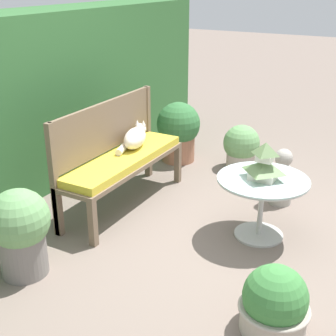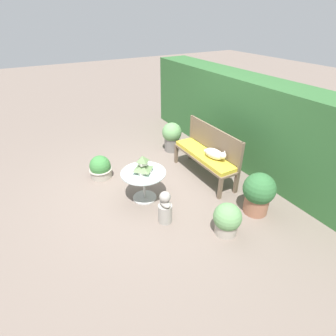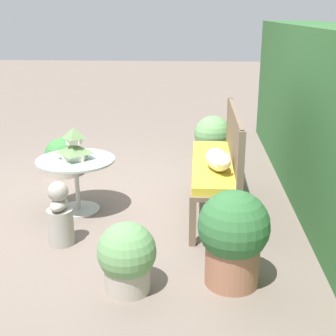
{
  "view_description": "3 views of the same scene",
  "coord_description": "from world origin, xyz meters",
  "px_view_note": "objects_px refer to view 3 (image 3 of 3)",
  "views": [
    {
      "loc": [
        -3.26,
        -1.34,
        2.13
      ],
      "look_at": [
        0.26,
        0.62,
        0.46
      ],
      "focal_mm": 50.0,
      "sensor_mm": 36.0,
      "label": 1
    },
    {
      "loc": [
        3.76,
        -1.8,
        2.92
      ],
      "look_at": [
        0.16,
        0.25,
        0.42
      ],
      "focal_mm": 28.0,
      "sensor_mm": 36.0,
      "label": 2
    },
    {
      "loc": [
        4.58,
        0.89,
        1.92
      ],
      "look_at": [
        0.25,
        0.62,
        0.47
      ],
      "focal_mm": 50.0,
      "sensor_mm": 36.0,
      "label": 3
    }
  ],
  "objects_px": {
    "potted_plant_path_edge": "(127,258)",
    "cat": "(218,160)",
    "pagoda_birdhouse": "(75,146)",
    "patio_table": "(76,170)",
    "garden_bust": "(60,216)",
    "potted_plant_patio_mid": "(212,141)",
    "garden_bench": "(213,169)",
    "potted_plant_table_near": "(62,159)",
    "potted_plant_bench_left": "(233,236)"
  },
  "relations": [
    {
      "from": "potted_plant_path_edge",
      "to": "cat",
      "type": "bearing_deg",
      "value": 150.54
    },
    {
      "from": "pagoda_birdhouse",
      "to": "potted_plant_path_edge",
      "type": "distance_m",
      "value": 1.62
    },
    {
      "from": "patio_table",
      "to": "potted_plant_path_edge",
      "type": "bearing_deg",
      "value": 26.94
    },
    {
      "from": "pagoda_birdhouse",
      "to": "garden_bust",
      "type": "distance_m",
      "value": 0.83
    },
    {
      "from": "pagoda_birdhouse",
      "to": "potted_plant_patio_mid",
      "type": "distance_m",
      "value": 2.0
    },
    {
      "from": "garden_bench",
      "to": "potted_plant_path_edge",
      "type": "bearing_deg",
      "value": -23.74
    },
    {
      "from": "garden_bench",
      "to": "garden_bust",
      "type": "height_order",
      "value": "garden_bust"
    },
    {
      "from": "pagoda_birdhouse",
      "to": "potted_plant_patio_mid",
      "type": "bearing_deg",
      "value": 135.34
    },
    {
      "from": "cat",
      "to": "garden_bust",
      "type": "xyz_separation_m",
      "value": [
        0.54,
        -1.36,
        -0.36
      ]
    },
    {
      "from": "patio_table",
      "to": "potted_plant_table_near",
      "type": "height_order",
      "value": "patio_table"
    },
    {
      "from": "garden_bust",
      "to": "potted_plant_table_near",
      "type": "relative_size",
      "value": 1.24
    },
    {
      "from": "potted_plant_table_near",
      "to": "potted_plant_patio_mid",
      "type": "xyz_separation_m",
      "value": [
        -0.32,
        1.85,
        0.17
      ]
    },
    {
      "from": "cat",
      "to": "potted_plant_table_near",
      "type": "height_order",
      "value": "cat"
    },
    {
      "from": "cat",
      "to": "potted_plant_patio_mid",
      "type": "xyz_separation_m",
      "value": [
        -1.58,
        -0.0,
        -0.25
      ]
    },
    {
      "from": "potted_plant_bench_left",
      "to": "patio_table",
      "type": "bearing_deg",
      "value": -130.5
    },
    {
      "from": "garden_bust",
      "to": "potted_plant_table_near",
      "type": "height_order",
      "value": "garden_bust"
    },
    {
      "from": "potted_plant_bench_left",
      "to": "garden_bust",
      "type": "bearing_deg",
      "value": -110.49
    },
    {
      "from": "patio_table",
      "to": "garden_bench",
      "type": "bearing_deg",
      "value": 93.34
    },
    {
      "from": "garden_bench",
      "to": "potted_plant_patio_mid",
      "type": "height_order",
      "value": "potted_plant_patio_mid"
    },
    {
      "from": "cat",
      "to": "potted_plant_bench_left",
      "type": "height_order",
      "value": "cat"
    },
    {
      "from": "garden_bust",
      "to": "potted_plant_patio_mid",
      "type": "bearing_deg",
      "value": 148.63
    },
    {
      "from": "garden_bench",
      "to": "garden_bust",
      "type": "relative_size",
      "value": 2.74
    },
    {
      "from": "garden_bust",
      "to": "potted_plant_bench_left",
      "type": "height_order",
      "value": "potted_plant_bench_left"
    },
    {
      "from": "pagoda_birdhouse",
      "to": "potted_plant_bench_left",
      "type": "distance_m",
      "value": 1.95
    },
    {
      "from": "garden_bench",
      "to": "pagoda_birdhouse",
      "type": "xyz_separation_m",
      "value": [
        0.08,
        -1.35,
        0.24
      ]
    },
    {
      "from": "pagoda_birdhouse",
      "to": "potted_plant_patio_mid",
      "type": "height_order",
      "value": "pagoda_birdhouse"
    },
    {
      "from": "pagoda_birdhouse",
      "to": "potted_plant_path_edge",
      "type": "height_order",
      "value": "pagoda_birdhouse"
    },
    {
      "from": "patio_table",
      "to": "garden_bust",
      "type": "xyz_separation_m",
      "value": [
        0.71,
        0.03,
        -0.17
      ]
    },
    {
      "from": "cat",
      "to": "patio_table",
      "type": "height_order",
      "value": "cat"
    },
    {
      "from": "garden_bench",
      "to": "potted_plant_bench_left",
      "type": "xyz_separation_m",
      "value": [
        1.33,
        0.11,
        -0.06
      ]
    },
    {
      "from": "garden_bench",
      "to": "garden_bust",
      "type": "distance_m",
      "value": 1.56
    },
    {
      "from": "cat",
      "to": "garden_bust",
      "type": "bearing_deg",
      "value": -84.23
    },
    {
      "from": "potted_plant_bench_left",
      "to": "potted_plant_patio_mid",
      "type": "xyz_separation_m",
      "value": [
        -2.66,
        -0.08,
        -0.01
      ]
    },
    {
      "from": "pagoda_birdhouse",
      "to": "potted_plant_path_edge",
      "type": "bearing_deg",
      "value": 26.94
    },
    {
      "from": "garden_bench",
      "to": "potted_plant_table_near",
      "type": "relative_size",
      "value": 3.39
    },
    {
      "from": "patio_table",
      "to": "potted_plant_table_near",
      "type": "bearing_deg",
      "value": -156.91
    },
    {
      "from": "cat",
      "to": "potted_plant_path_edge",
      "type": "distance_m",
      "value": 1.44
    },
    {
      "from": "potted_plant_table_near",
      "to": "cat",
      "type": "bearing_deg",
      "value": 55.66
    },
    {
      "from": "potted_plant_bench_left",
      "to": "potted_plant_patio_mid",
      "type": "height_order",
      "value": "potted_plant_bench_left"
    },
    {
      "from": "cat",
      "to": "patio_table",
      "type": "bearing_deg",
      "value": -113.0
    },
    {
      "from": "potted_plant_bench_left",
      "to": "potted_plant_path_edge",
      "type": "xyz_separation_m",
      "value": [
        0.14,
        -0.76,
        -0.12
      ]
    },
    {
      "from": "patio_table",
      "to": "potted_plant_bench_left",
      "type": "xyz_separation_m",
      "value": [
        1.25,
        1.47,
        -0.05
      ]
    },
    {
      "from": "garden_bench",
      "to": "potted_plant_patio_mid",
      "type": "distance_m",
      "value": 1.33
    },
    {
      "from": "potted_plant_table_near",
      "to": "garden_bench",
      "type": "bearing_deg",
      "value": 60.96
    },
    {
      "from": "garden_bench",
      "to": "cat",
      "type": "distance_m",
      "value": 0.31
    },
    {
      "from": "cat",
      "to": "potted_plant_bench_left",
      "type": "xyz_separation_m",
      "value": [
        1.07,
        0.07,
        -0.24
      ]
    },
    {
      "from": "garden_bust",
      "to": "potted_plant_table_near",
      "type": "bearing_deg",
      "value": -163.43
    },
    {
      "from": "garden_bench",
      "to": "pagoda_birdhouse",
      "type": "relative_size",
      "value": 4.92
    },
    {
      "from": "cat",
      "to": "garden_bust",
      "type": "distance_m",
      "value": 1.51
    },
    {
      "from": "potted_plant_bench_left",
      "to": "potted_plant_table_near",
      "type": "distance_m",
      "value": 3.04
    }
  ]
}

